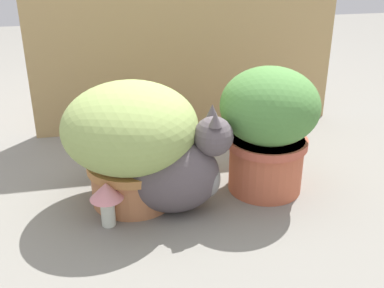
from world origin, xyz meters
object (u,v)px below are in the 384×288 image
at_px(leafy_planter, 268,125).
at_px(grass_planter, 131,137).
at_px(cat, 179,172).
at_px(mushroom_ornament_pink, 107,196).

bearing_deg(leafy_planter, grass_planter, 178.40).
bearing_deg(leafy_planter, cat, -166.45).
xyz_separation_m(leafy_planter, cat, (-0.28, -0.07, -0.09)).
distance_m(grass_planter, cat, 0.17).
relative_size(cat, mushroom_ornament_pink, 2.90).
bearing_deg(grass_planter, leafy_planter, -1.60).
xyz_separation_m(leafy_planter, mushroom_ornament_pink, (-0.48, -0.11, -0.12)).
height_order(grass_planter, mushroom_ornament_pink, grass_planter).
xyz_separation_m(grass_planter, mushroom_ornament_pink, (-0.08, -0.12, -0.11)).
bearing_deg(cat, grass_planter, 147.63).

